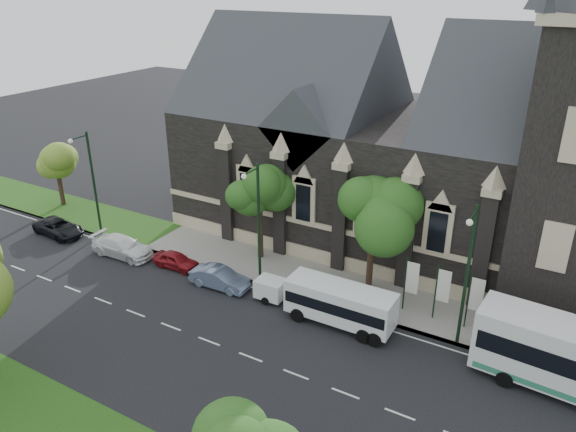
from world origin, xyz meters
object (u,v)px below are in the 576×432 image
Objects in this scene: banner_flag_right at (473,297)px; street_lamp_mid at (257,219)px; sedan at (220,278)px; tree_walk_far at (59,159)px; tree_walk_right at (378,212)px; street_lamp_far at (91,179)px; car_far_white at (122,247)px; street_lamp_near at (467,270)px; car_far_red at (176,260)px; box_trailer at (271,288)px; tree_walk_left at (263,189)px; car_far_black at (59,228)px; banner_flag_center at (441,289)px; banner_flag_left at (410,280)px; shuttle_bus at (340,303)px.

street_lamp_mid is at bearing -172.40° from banner_flag_right.
tree_walk_far is at bearing 74.97° from sedan.
street_lamp_far is at bearing -171.14° from tree_walk_right.
street_lamp_mid is at bearing -84.63° from car_far_white.
street_lamp_near is at bearing 0.00° from street_lamp_mid.
car_far_red is at bearing 79.35° from sedan.
street_lamp_mid reaches higher than box_trailer.
box_trailer is at bearing -53.48° from tree_walk_left.
car_far_white is (-9.47, 0.07, 0.04)m from sedan.
car_far_black is (-7.43, 0.00, -0.09)m from car_far_white.
street_lamp_far is 30.47m from banner_flag_right.
banner_flag_center and banner_flag_right have the same top height.
street_lamp_mid is (1.80, -3.61, -0.62)m from tree_walk_left.
banner_flag_center is 11.06m from box_trailer.
car_far_red is (-20.70, -1.02, -4.49)m from street_lamp_near.
street_lamp_mid is (-14.00, 0.00, 0.00)m from street_lamp_near.
shuttle_bus is at bearing -133.75° from banner_flag_left.
banner_flag_right is at bearing -6.04° from tree_walk_left.
street_lamp_near is (37.82, -3.08, 0.49)m from tree_walk_far.
tree_walk_far is 37.95m from street_lamp_near.
street_lamp_far is 28.48m from banner_flag_center.
shuttle_bus is 1.43× the size of car_far_black.
tree_walk_left is 12.20m from car_far_white.
banner_flag_right reaches higher than sedan.
street_lamp_far reaches higher than tree_walk_far.
car_far_black is (-29.37, -3.49, -1.71)m from banner_flag_left.
street_lamp_far reaches higher than car_far_black.
banner_flag_left is (-3.71, 1.91, -2.73)m from street_lamp_near.
tree_walk_far is 36.20m from banner_flag_center.
street_lamp_near reaches higher than box_trailer.
banner_flag_left is 4.76m from shuttle_bus.
car_far_white is at bearing -172.25° from street_lamp_mid.
tree_walk_far is at bearing 169.54° from box_trailer.
banner_flag_right is at bearing 3.60° from street_lamp_far.
tree_walk_left is 16.52m from banner_flag_right.
shuttle_bus reaches higher than sedan.
car_far_black is (-16.91, 0.07, -0.05)m from sedan.
banner_flag_center is at bearing -18.64° from tree_walk_right.
banner_flag_left is at bearing -29.10° from tree_walk_right.
car_far_red is at bearing -85.90° from car_far_white.
tree_walk_far is at bearing 158.50° from street_lamp_far.
street_lamp_mid is 1.00× the size of street_lamp_far.
banner_flag_right is at bearing 13.26° from box_trailer.
street_lamp_near reaches higher than tree_walk_left.
banner_flag_right is at bearing 0.00° from banner_flag_left.
sedan is at bearing -142.73° from street_lamp_mid.
tree_walk_left reaches higher than car_far_red.
sedan is at bearing -164.05° from banner_flag_left.
tree_walk_right reaches higher than banner_flag_center.
tree_walk_far is 18.06m from car_far_red.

